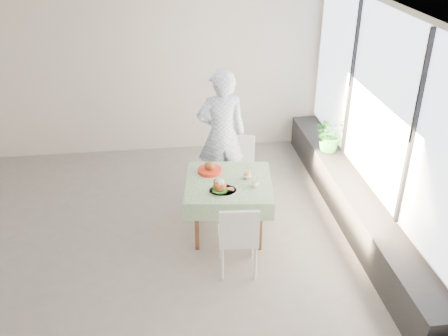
{
  "coord_description": "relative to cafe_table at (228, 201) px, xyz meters",
  "views": [
    {
      "loc": [
        0.4,
        -5.32,
        3.79
      ],
      "look_at": [
        1.09,
        -0.02,
        0.9
      ],
      "focal_mm": 40.0,
      "sensor_mm": 36.0,
      "label": 1
    }
  ],
  "objects": [
    {
      "name": "wall_right",
      "position": [
        1.86,
        0.07,
        0.94
      ],
      "size": [
        0.02,
        5.0,
        2.8
      ],
      "primitive_type": "cube",
      "color": "beige",
      "rests_on": "ground"
    },
    {
      "name": "diner",
      "position": [
        0.03,
        0.95,
        0.47
      ],
      "size": [
        0.7,
        0.48,
        1.87
      ],
      "primitive_type": "imported",
      "rotation": [
        0.0,
        0.0,
        3.18
      ],
      "color": "#93B1EB",
      "rests_on": "ground"
    },
    {
      "name": "chair_near",
      "position": [
        0.0,
        -0.77,
        -0.18
      ],
      "size": [
        0.47,
        0.47,
        0.92
      ],
      "color": "white",
      "rests_on": "ground"
    },
    {
      "name": "floor",
      "position": [
        -1.14,
        0.07,
        -0.46
      ],
      "size": [
        6.0,
        6.0,
        0.0
      ],
      "primitive_type": "plane",
      "color": "slate",
      "rests_on": "ground"
    },
    {
      "name": "wall_back",
      "position": [
        -1.14,
        2.57,
        0.94
      ],
      "size": [
        6.0,
        0.02,
        2.8
      ],
      "primitive_type": "cube",
      "color": "beige",
      "rests_on": "ground"
    },
    {
      "name": "window_pane",
      "position": [
        1.83,
        0.07,
        1.19
      ],
      "size": [
        0.01,
        4.8,
        2.18
      ],
      "primitive_type": "cube",
      "color": "#D1E0F9",
      "rests_on": "ground"
    },
    {
      "name": "second_dish",
      "position": [
        -0.21,
        0.26,
        0.32
      ],
      "size": [
        0.3,
        0.3,
        0.14
      ],
      "color": "red",
      "rests_on": "cafe_table"
    },
    {
      "name": "potted_plant",
      "position": [
        1.67,
        1.15,
        0.31
      ],
      "size": [
        0.59,
        0.54,
        0.55
      ],
      "primitive_type": "imported",
      "rotation": [
        0.0,
        0.0,
        0.26
      ],
      "color": "#297D35",
      "rests_on": "window_ledge"
    },
    {
      "name": "main_dish",
      "position": [
        -0.12,
        -0.23,
        0.34
      ],
      "size": [
        0.34,
        0.34,
        0.17
      ],
      "color": "white",
      "rests_on": "cafe_table"
    },
    {
      "name": "juice_cup_orange",
      "position": [
        0.23,
        0.03,
        0.34
      ],
      "size": [
        0.09,
        0.09,
        0.24
      ],
      "color": "white",
      "rests_on": "cafe_table"
    },
    {
      "name": "juice_cup_lemonade",
      "position": [
        0.29,
        -0.17,
        0.34
      ],
      "size": [
        0.09,
        0.09,
        0.24
      ],
      "color": "white",
      "rests_on": "cafe_table"
    },
    {
      "name": "cafe_table",
      "position": [
        0.0,
        0.0,
        0.0
      ],
      "size": [
        1.17,
        1.17,
        0.74
      ],
      "color": "brown",
      "rests_on": "ground"
    },
    {
      "name": "ceiling",
      "position": [
        -1.14,
        0.07,
        2.34
      ],
      "size": [
        6.0,
        6.0,
        0.0
      ],
      "primitive_type": "plane",
      "rotation": [
        3.14,
        0.0,
        0.0
      ],
      "color": "white",
      "rests_on": "ground"
    },
    {
      "name": "window_ledge",
      "position": [
        1.66,
        0.07,
        -0.21
      ],
      "size": [
        0.4,
        4.8,
        0.5
      ],
      "primitive_type": "cube",
      "color": "black",
      "rests_on": "ground"
    },
    {
      "name": "chair_far",
      "position": [
        0.21,
        0.79,
        -0.18
      ],
      "size": [
        0.56,
        0.56,
        0.92
      ],
      "color": "white",
      "rests_on": "ground"
    },
    {
      "name": "wall_front",
      "position": [
        -1.14,
        -2.43,
        0.94
      ],
      "size": [
        6.0,
        0.02,
        2.8
      ],
      "primitive_type": "cube",
      "color": "beige",
      "rests_on": "ground"
    }
  ]
}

